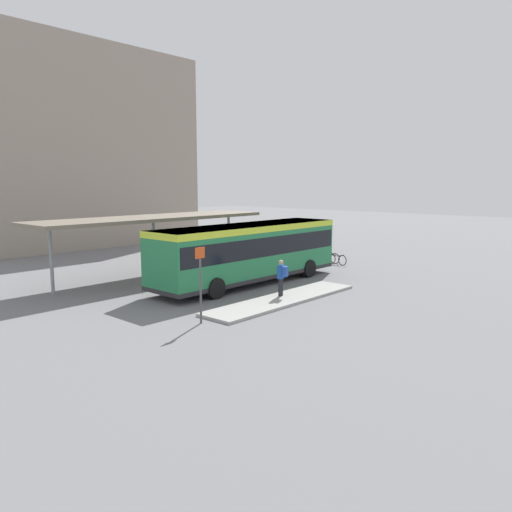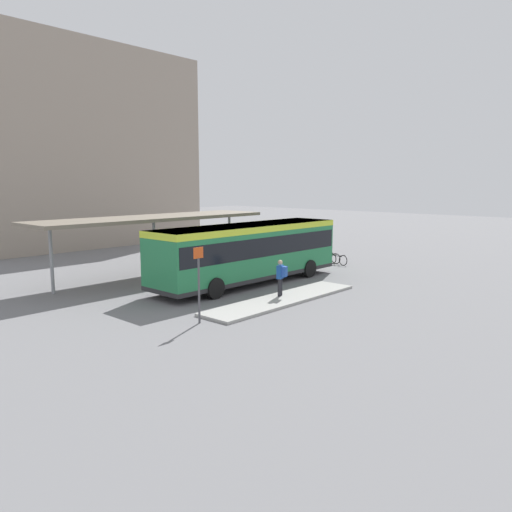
% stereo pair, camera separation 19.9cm
% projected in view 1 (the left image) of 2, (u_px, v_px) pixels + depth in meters
% --- Properties ---
extents(ground_plane, '(120.00, 120.00, 0.00)m').
position_uv_depth(ground_plane, '(249.00, 283.00, 25.39)').
color(ground_plane, slate).
extents(curb_island, '(8.52, 1.80, 0.12)m').
position_uv_depth(curb_island, '(283.00, 299.00, 21.68)').
color(curb_island, '#9E9E99').
rests_on(curb_island, ground_plane).
extents(city_bus, '(11.19, 2.85, 3.00)m').
position_uv_depth(city_bus, '(249.00, 249.00, 25.13)').
color(city_bus, '#237A47').
rests_on(city_bus, ground_plane).
extents(pedestrian_waiting, '(0.46, 0.49, 1.61)m').
position_uv_depth(pedestrian_waiting, '(282.00, 275.00, 21.94)').
color(pedestrian_waiting, '#232328').
rests_on(pedestrian_waiting, curb_island).
extents(bicycle_black, '(0.48, 1.55, 0.68)m').
position_uv_depth(bicycle_black, '(337.00, 259.00, 31.14)').
color(bicycle_black, black).
rests_on(bicycle_black, ground_plane).
extents(bicycle_green, '(0.48, 1.60, 0.69)m').
position_uv_depth(bicycle_green, '(329.00, 258.00, 31.75)').
color(bicycle_green, black).
rests_on(bicycle_green, ground_plane).
extents(bicycle_orange, '(0.48, 1.73, 0.75)m').
position_uv_depth(bicycle_orange, '(319.00, 256.00, 32.13)').
color(bicycle_orange, black).
rests_on(bicycle_orange, ground_plane).
extents(bicycle_red, '(0.48, 1.51, 0.66)m').
position_uv_depth(bicycle_red, '(310.00, 256.00, 32.64)').
color(bicycle_red, black).
rests_on(bicycle_red, ground_plane).
extents(station_shelter, '(13.52, 3.36, 3.29)m').
position_uv_depth(station_shelter, '(153.00, 219.00, 26.74)').
color(station_shelter, '#706656').
rests_on(station_shelter, ground_plane).
extents(platform_sign, '(0.44, 0.08, 2.80)m').
position_uv_depth(platform_sign, '(200.00, 281.00, 18.01)').
color(platform_sign, '#4C4C51').
rests_on(platform_sign, ground_plane).
extents(station_building, '(18.95, 12.53, 15.69)m').
position_uv_depth(station_building, '(63.00, 149.00, 42.03)').
color(station_building, gray).
rests_on(station_building, ground_plane).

